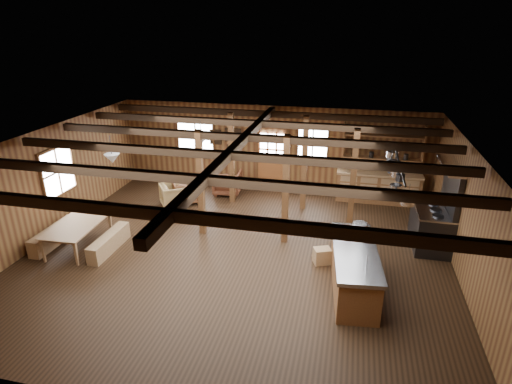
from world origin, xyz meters
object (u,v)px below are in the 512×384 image
dining_table (80,235)px  armchair_b (227,182)px  armchair_a (186,191)px  kitchen_island (354,270)px  commercial_range (434,220)px  armchair_c (174,195)px

dining_table → armchair_b: (2.57, 4.23, 0.07)m
armchair_a → armchair_b: bearing=-173.4°
kitchen_island → commercial_range: (1.90, 2.44, 0.20)m
dining_table → armchair_a: (1.50, 3.26, 0.04)m
commercial_range → armchair_a: (-7.05, 1.18, -0.31)m
dining_table → armchair_a: armchair_a is taller
commercial_range → dining_table: 8.80m
armchair_b → dining_table: bearing=54.0°
commercial_range → dining_table: (-8.54, -2.08, -0.36)m
dining_table → armchair_c: armchair_c is taller
armchair_a → armchair_b: size_ratio=0.93×
armchair_a → dining_table: bearing=29.7°
kitchen_island → armchair_a: size_ratio=3.25×
commercial_range → armchair_b: bearing=160.3°
commercial_range → armchair_c: size_ratio=2.75×
kitchen_island → armchair_c: (-5.36, 3.25, -0.12)m
armchair_b → armchair_c: size_ratio=1.10×
armchair_c → armchair_b: bearing=-79.6°
commercial_range → armchair_b: 6.36m
commercial_range → armchair_b: size_ratio=2.50×
kitchen_island → dining_table: kitchen_island is taller
armchair_a → armchair_c: size_ratio=1.02×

